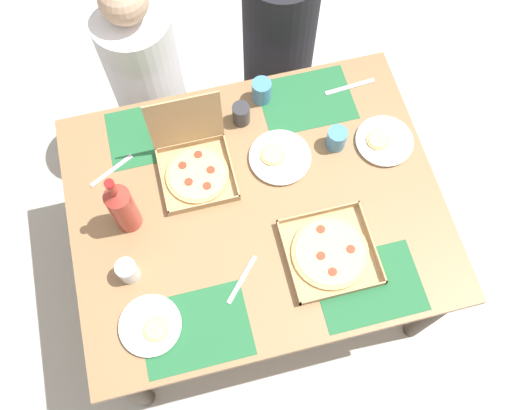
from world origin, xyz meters
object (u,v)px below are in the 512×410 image
object	(u,v)px
cup_dark	(128,271)
cup_red	(262,91)
soda_bottle	(122,207)
cup_clear_right	(336,139)
pizza_box_center	(195,163)
plate_near_left	(279,157)
cup_spare	(241,114)
diner_left_seat	(148,83)
plate_near_right	(384,141)
diner_right_seat	(278,50)
pizza_box_corner_left	(330,253)
plate_middle	(151,326)

from	to	relation	value
cup_dark	cup_red	bearing A→B (deg)	43.59
soda_bottle	cup_clear_right	bearing A→B (deg)	8.60
cup_red	soda_bottle	bearing A→B (deg)	-146.26
pizza_box_center	soda_bottle	distance (m)	0.32
plate_near_left	cup_spare	bearing A→B (deg)	116.60
plate_near_left	diner_left_seat	distance (m)	0.81
pizza_box_center	cup_red	world-z (taller)	pizza_box_center
plate_near_right	soda_bottle	bearing A→B (deg)	-175.07
diner_right_seat	pizza_box_corner_left	bearing A→B (deg)	-95.34
pizza_box_corner_left	cup_clear_right	world-z (taller)	cup_clear_right
soda_bottle	cup_red	size ratio (longest dim) A/B	3.31
plate_near_right	cup_spare	distance (m)	0.55
cup_clear_right	diner_left_seat	world-z (taller)	diner_left_seat
diner_left_seat	diner_right_seat	distance (m)	0.61
plate_near_right	cup_spare	size ratio (longest dim) A/B	2.45
pizza_box_corner_left	cup_spare	world-z (taller)	cup_spare
plate_near_left	soda_bottle	xyz separation A→B (m)	(-0.59, -0.11, 0.12)
cup_spare	diner_right_seat	distance (m)	0.57
cup_red	plate_near_left	bearing A→B (deg)	-90.37
plate_middle	cup_red	xyz separation A→B (m)	(0.58, 0.79, 0.04)
soda_bottle	cup_clear_right	xyz separation A→B (m)	(0.81, 0.12, -0.09)
cup_spare	diner_right_seat	xyz separation A→B (m)	(0.27, 0.44, -0.24)
plate_near_left	cup_clear_right	bearing A→B (deg)	1.94
pizza_box_center	plate_middle	bearing A→B (deg)	-116.02
plate_near_left	plate_middle	bearing A→B (deg)	-138.71
cup_dark	diner_left_seat	size ratio (longest dim) A/B	0.08
plate_middle	plate_near_right	distance (m)	1.09
pizza_box_center	cup_spare	world-z (taller)	pizza_box_center
cup_red	pizza_box_center	bearing A→B (deg)	-142.18
plate_near_left	diner_right_seat	size ratio (longest dim) A/B	0.20
pizza_box_center	cup_clear_right	distance (m)	0.54
cup_clear_right	plate_near_left	bearing A→B (deg)	-178.06
plate_near_right	plate_near_left	distance (m)	0.41
plate_near_left	cup_spare	size ratio (longest dim) A/B	2.61
plate_near_left	cup_red	world-z (taller)	cup_red
plate_near_right	cup_red	distance (m)	0.51
plate_near_right	cup_red	bearing A→B (deg)	142.62
plate_near_right	diner_left_seat	size ratio (longest dim) A/B	0.20
soda_bottle	diner_left_seat	distance (m)	0.85
pizza_box_center	pizza_box_corner_left	distance (m)	0.59
plate_middle	diner_right_seat	world-z (taller)	diner_right_seat
plate_middle	soda_bottle	world-z (taller)	soda_bottle
plate_middle	plate_near_right	xyz separation A→B (m)	(0.98, 0.48, -0.00)
plate_middle	diner_right_seat	xyz separation A→B (m)	(0.75, 1.14, -0.20)
cup_dark	plate_middle	bearing A→B (deg)	-78.48
pizza_box_center	plate_middle	distance (m)	0.60
cup_red	cup_spare	size ratio (longest dim) A/B	1.08
cup_red	cup_clear_right	bearing A→B (deg)	-50.72
diner_right_seat	cup_red	bearing A→B (deg)	-115.69
plate_near_left	cup_red	xyz separation A→B (m)	(0.00, 0.28, 0.04)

